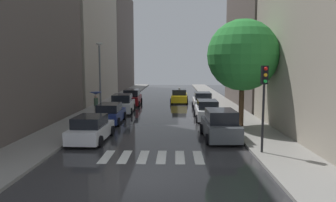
{
  "coord_description": "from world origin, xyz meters",
  "views": [
    {
      "loc": [
        1.11,
        -11.54,
        4.44
      ],
      "look_at": [
        0.46,
        16.46,
        1.22
      ],
      "focal_mm": 32.81,
      "sensor_mm": 36.0,
      "label": 1
    }
  ],
  "objects_px": {
    "parked_car_left_third": "(123,104)",
    "taxi_midroad": "(179,96)",
    "parked_car_left_fourth": "(132,98)",
    "pedestrian_foreground": "(96,98)",
    "parked_car_left_nearest": "(91,129)",
    "street_tree_right": "(243,55)",
    "parked_car_right_second": "(207,110)",
    "parked_car_right_nearest": "(220,125)",
    "traffic_light_right_corner": "(264,90)",
    "parked_car_right_third": "(202,101)",
    "parked_car_left_second": "(110,114)",
    "lamp_post_left": "(100,73)"
  },
  "relations": [
    {
      "from": "parked_car_left_second",
      "to": "parked_car_left_fourth",
      "type": "bearing_deg",
      "value": -1.44
    },
    {
      "from": "taxi_midroad",
      "to": "lamp_post_left",
      "type": "xyz_separation_m",
      "value": [
        -7.18,
        -10.1,
        3.07
      ]
    },
    {
      "from": "parked_car_right_nearest",
      "to": "traffic_light_right_corner",
      "type": "height_order",
      "value": "traffic_light_right_corner"
    },
    {
      "from": "parked_car_right_second",
      "to": "street_tree_right",
      "type": "relative_size",
      "value": 0.59
    },
    {
      "from": "parked_car_left_third",
      "to": "parked_car_right_third",
      "type": "xyz_separation_m",
      "value": [
        7.82,
        2.6,
        -0.01
      ]
    },
    {
      "from": "parked_car_left_second",
      "to": "parked_car_left_third",
      "type": "xyz_separation_m",
      "value": [
        0.09,
        5.29,
        0.1
      ]
    },
    {
      "from": "taxi_midroad",
      "to": "pedestrian_foreground",
      "type": "relative_size",
      "value": 2.31
    },
    {
      "from": "traffic_light_right_corner",
      "to": "lamp_post_left",
      "type": "bearing_deg",
      "value": 132.41
    },
    {
      "from": "parked_car_right_second",
      "to": "taxi_midroad",
      "type": "xyz_separation_m",
      "value": [
        -2.12,
        12.05,
        -0.01
      ]
    },
    {
      "from": "parked_car_left_second",
      "to": "taxi_midroad",
      "type": "distance_m",
      "value": 14.71
    },
    {
      "from": "parked_car_left_nearest",
      "to": "parked_car_right_second",
      "type": "xyz_separation_m",
      "value": [
        7.61,
        7.42,
        0.05
      ]
    },
    {
      "from": "taxi_midroad",
      "to": "street_tree_right",
      "type": "relative_size",
      "value": 0.63
    },
    {
      "from": "parked_car_left_third",
      "to": "traffic_light_right_corner",
      "type": "distance_m",
      "value": 16.88
    },
    {
      "from": "parked_car_left_second",
      "to": "parked_car_right_nearest",
      "type": "bearing_deg",
      "value": -124.0
    },
    {
      "from": "taxi_midroad",
      "to": "traffic_light_right_corner",
      "type": "xyz_separation_m",
      "value": [
        3.82,
        -22.15,
        2.52
      ]
    },
    {
      "from": "pedestrian_foreground",
      "to": "traffic_light_right_corner",
      "type": "xyz_separation_m",
      "value": [
        11.17,
        -11.08,
        1.63
      ]
    },
    {
      "from": "parked_car_right_third",
      "to": "taxi_midroad",
      "type": "distance_m",
      "value": 6.15
    },
    {
      "from": "taxi_midroad",
      "to": "traffic_light_right_corner",
      "type": "distance_m",
      "value": 22.62
    },
    {
      "from": "parked_car_left_fourth",
      "to": "lamp_post_left",
      "type": "xyz_separation_m",
      "value": [
        -1.78,
        -7.39,
        3.0
      ]
    },
    {
      "from": "parked_car_left_nearest",
      "to": "parked_car_right_nearest",
      "type": "height_order",
      "value": "parked_car_right_nearest"
    },
    {
      "from": "parked_car_left_nearest",
      "to": "parked_car_left_third",
      "type": "height_order",
      "value": "parked_car_left_third"
    },
    {
      "from": "parked_car_right_nearest",
      "to": "parked_car_right_third",
      "type": "height_order",
      "value": "parked_car_right_nearest"
    },
    {
      "from": "parked_car_right_second",
      "to": "parked_car_left_nearest",
      "type": "bearing_deg",
      "value": 134.83
    },
    {
      "from": "parked_car_right_third",
      "to": "street_tree_right",
      "type": "distance_m",
      "value": 10.76
    },
    {
      "from": "parked_car_right_second",
      "to": "parked_car_left_fourth",
      "type": "bearing_deg",
      "value": 39.4
    },
    {
      "from": "lamp_post_left",
      "to": "pedestrian_foreground",
      "type": "bearing_deg",
      "value": -99.83
    },
    {
      "from": "taxi_midroad",
      "to": "parked_car_right_third",
      "type": "bearing_deg",
      "value": -156.28
    },
    {
      "from": "parked_car_right_nearest",
      "to": "parked_car_right_second",
      "type": "relative_size",
      "value": 0.98
    },
    {
      "from": "parked_car_left_fourth",
      "to": "pedestrian_foreground",
      "type": "height_order",
      "value": "pedestrian_foreground"
    },
    {
      "from": "parked_car_left_fourth",
      "to": "lamp_post_left",
      "type": "relative_size",
      "value": 0.76
    },
    {
      "from": "parked_car_left_fourth",
      "to": "parked_car_right_third",
      "type": "xyz_separation_m",
      "value": [
        7.7,
        -2.99,
        -0.02
      ]
    },
    {
      "from": "parked_car_left_fourth",
      "to": "taxi_midroad",
      "type": "bearing_deg",
      "value": -64.56
    },
    {
      "from": "parked_car_left_fourth",
      "to": "traffic_light_right_corner",
      "type": "xyz_separation_m",
      "value": [
        9.22,
        -19.43,
        2.45
      ]
    },
    {
      "from": "street_tree_right",
      "to": "lamp_post_left",
      "type": "xyz_separation_m",
      "value": [
        -11.39,
        5.25,
        -1.33
      ]
    },
    {
      "from": "parked_car_right_nearest",
      "to": "street_tree_right",
      "type": "bearing_deg",
      "value": -31.59
    },
    {
      "from": "parked_car_left_third",
      "to": "taxi_midroad",
      "type": "xyz_separation_m",
      "value": [
        5.52,
        8.3,
        -0.06
      ]
    },
    {
      "from": "parked_car_left_third",
      "to": "parked_car_right_second",
      "type": "height_order",
      "value": "parked_car_left_third"
    },
    {
      "from": "street_tree_right",
      "to": "lamp_post_left",
      "type": "bearing_deg",
      "value": 155.24
    },
    {
      "from": "pedestrian_foreground",
      "to": "street_tree_right",
      "type": "bearing_deg",
      "value": 123.04
    },
    {
      "from": "parked_car_left_nearest",
      "to": "parked_car_right_nearest",
      "type": "bearing_deg",
      "value": -83.16
    },
    {
      "from": "parked_car_right_nearest",
      "to": "taxi_midroad",
      "type": "bearing_deg",
      "value": 5.05
    },
    {
      "from": "parked_car_right_second",
      "to": "street_tree_right",
      "type": "bearing_deg",
      "value": -147.19
    },
    {
      "from": "parked_car_right_third",
      "to": "street_tree_right",
      "type": "relative_size",
      "value": 0.59
    },
    {
      "from": "taxi_midroad",
      "to": "traffic_light_right_corner",
      "type": "relative_size",
      "value": 1.1
    },
    {
      "from": "parked_car_right_second",
      "to": "parked_car_right_nearest",
      "type": "bearing_deg",
      "value": -178.6
    },
    {
      "from": "parked_car_right_second",
      "to": "pedestrian_foreground",
      "type": "bearing_deg",
      "value": 84.63
    },
    {
      "from": "parked_car_left_fourth",
      "to": "parked_car_right_nearest",
      "type": "relative_size",
      "value": 1.11
    },
    {
      "from": "parked_car_right_nearest",
      "to": "traffic_light_right_corner",
      "type": "bearing_deg",
      "value": -156.03
    },
    {
      "from": "taxi_midroad",
      "to": "traffic_light_right_corner",
      "type": "bearing_deg",
      "value": -168.41
    },
    {
      "from": "parked_car_right_nearest",
      "to": "parked_car_left_second",
      "type": "bearing_deg",
      "value": 54.64
    }
  ]
}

